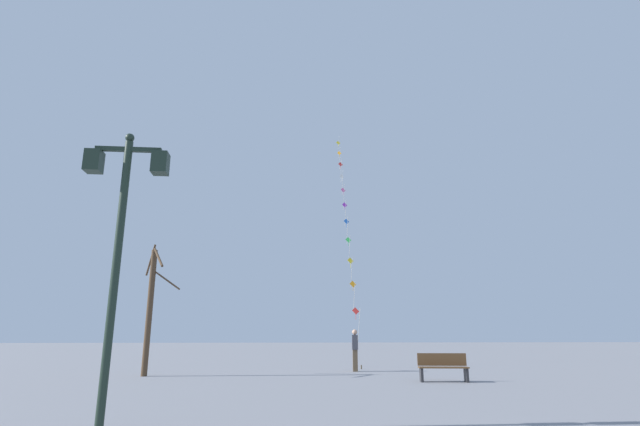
% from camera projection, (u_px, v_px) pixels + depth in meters
% --- Properties ---
extents(ground_plane, '(160.00, 160.00, 0.00)m').
position_uv_depth(ground_plane, '(285.00, 370.00, 21.02)').
color(ground_plane, gray).
extents(twin_lantern_lamp_post, '(1.45, 0.28, 5.07)m').
position_uv_depth(twin_lantern_lamp_post, '(121.00, 216.00, 8.37)').
color(twin_lantern_lamp_post, '#1E2D23').
rests_on(twin_lantern_lamp_post, ground_plane).
extents(kite_train, '(1.35, 16.15, 17.86)m').
position_uv_depth(kite_train, '(346.00, 215.00, 31.68)').
color(kite_train, brown).
rests_on(kite_train, ground_plane).
extents(kite_flyer, '(0.28, 0.62, 1.71)m').
position_uv_depth(kite_flyer, '(355.00, 349.00, 20.13)').
color(kite_flyer, brown).
rests_on(kite_flyer, ground_plane).
extents(bare_tree, '(1.62, 2.03, 4.95)m').
position_uv_depth(bare_tree, '(150.00, 306.00, 18.18)').
color(bare_tree, '#4C3826').
rests_on(bare_tree, ground_plane).
extents(park_bench, '(1.65, 0.67, 0.89)m').
position_uv_depth(park_bench, '(443.00, 367.00, 15.58)').
color(park_bench, brown).
rests_on(park_bench, ground_plane).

